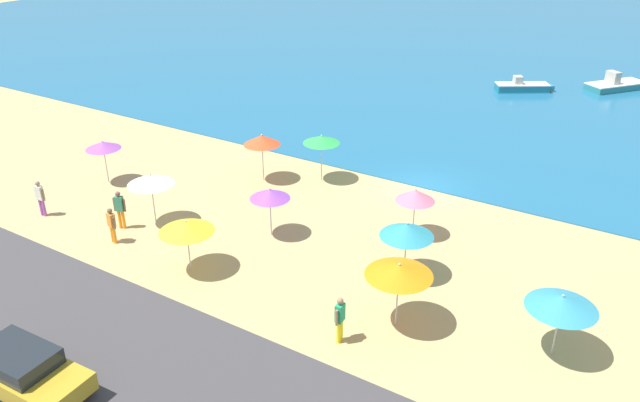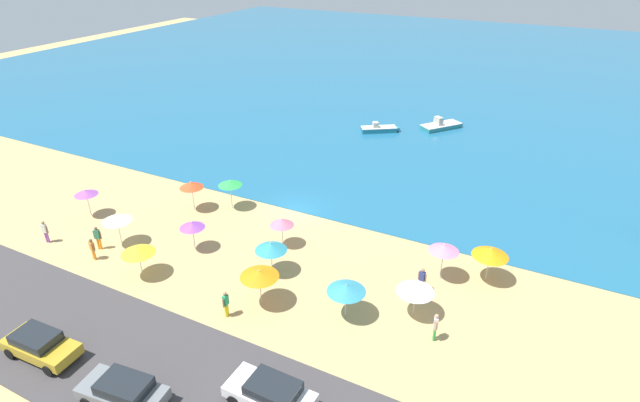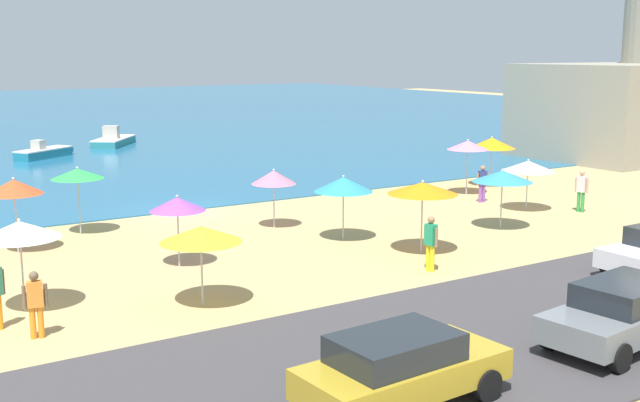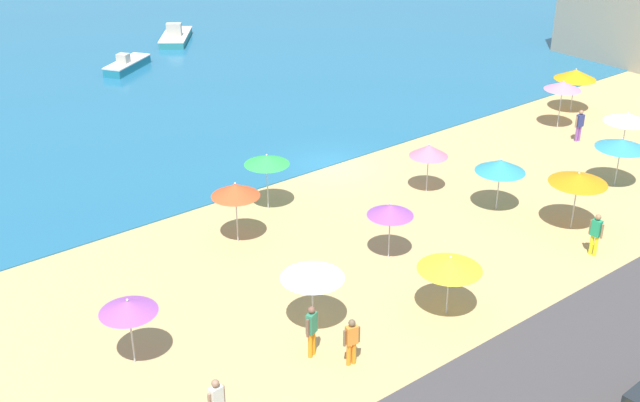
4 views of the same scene
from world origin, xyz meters
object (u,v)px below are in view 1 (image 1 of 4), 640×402
(beach_umbrella_4, at_px, (562,302))
(beach_umbrella_7, at_px, (399,270))
(beach_umbrella_0, at_px, (262,140))
(bather_5, at_px, (340,317))
(beach_umbrella_10, at_px, (415,195))
(skiff_nearshore, at_px, (522,87))
(skiff_offshore, at_px, (616,85))
(bather_1, at_px, (40,196))
(bather_4, at_px, (120,208))
(beach_umbrella_8, at_px, (407,230))
(bather_0, at_px, (112,224))
(beach_umbrella_1, at_px, (186,227))
(beach_umbrella_2, at_px, (103,145))
(parked_car_1, at_px, (23,370))
(beach_umbrella_6, at_px, (151,180))
(beach_umbrella_11, at_px, (270,194))
(beach_umbrella_9, at_px, (321,140))

(beach_umbrella_4, distance_m, beach_umbrella_7, 5.16)
(beach_umbrella_0, distance_m, bather_5, 13.74)
(beach_umbrella_7, height_order, beach_umbrella_10, beach_umbrella_7)
(skiff_nearshore, height_order, skiff_offshore, skiff_offshore)
(beach_umbrella_0, relative_size, beach_umbrella_10, 1.12)
(bather_1, bearing_deg, bather_4, 15.05)
(beach_umbrella_8, relative_size, beach_umbrella_10, 1.03)
(beach_umbrella_0, relative_size, bather_0, 1.57)
(bather_0, bearing_deg, beach_umbrella_8, 20.03)
(bather_1, bearing_deg, beach_umbrella_1, 0.72)
(beach_umbrella_2, height_order, beach_umbrella_4, beach_umbrella_2)
(beach_umbrella_7, bearing_deg, bather_0, -174.40)
(bather_4, xyz_separation_m, parked_car_1, (5.51, -8.67, -0.20))
(beach_umbrella_0, bearing_deg, bather_0, -99.84)
(skiff_offshore, bearing_deg, parked_car_1, -102.09)
(beach_umbrella_4, xyz_separation_m, beach_umbrella_6, (-17.52, -0.32, 0.15))
(beach_umbrella_10, relative_size, bather_0, 1.40)
(beach_umbrella_11, bearing_deg, beach_umbrella_9, 101.49)
(beach_umbrella_8, relative_size, beach_umbrella_11, 1.03)
(beach_umbrella_2, distance_m, beach_umbrella_7, 18.17)
(beach_umbrella_7, xyz_separation_m, bather_0, (-12.75, -1.25, -1.30))
(beach_umbrella_1, bearing_deg, beach_umbrella_0, 107.93)
(beach_umbrella_11, xyz_separation_m, skiff_nearshore, (3.02, 28.23, -1.60))
(beach_umbrella_6, height_order, bather_1, beach_umbrella_6)
(beach_umbrella_10, bearing_deg, bather_0, -145.23)
(beach_umbrella_11, distance_m, skiff_offshore, 33.83)
(beach_umbrella_0, height_order, beach_umbrella_8, beach_umbrella_0)
(beach_umbrella_10, xyz_separation_m, parked_car_1, (-5.80, -14.95, -1.13))
(bather_0, height_order, skiff_offshore, bather_0)
(skiff_nearshore, bearing_deg, beach_umbrella_6, -105.11)
(beach_umbrella_2, xyz_separation_m, beach_umbrella_9, (9.26, 6.11, 0.21))
(bather_5, bearing_deg, parked_car_1, -133.95)
(beach_umbrella_11, distance_m, bather_0, 6.83)
(beach_umbrella_9, relative_size, bather_1, 1.44)
(bather_4, bearing_deg, skiff_offshore, 67.18)
(beach_umbrella_9, bearing_deg, bather_1, -130.62)
(beach_umbrella_8, distance_m, skiff_nearshore, 28.33)
(beach_umbrella_9, distance_m, skiff_offshore, 28.38)
(beach_umbrella_11, xyz_separation_m, bather_1, (-10.09, -4.13, -1.01))
(beach_umbrella_9, distance_m, bather_0, 11.16)
(beach_umbrella_7, height_order, bather_4, beach_umbrella_7)
(bather_1, bearing_deg, parked_car_1, -38.34)
(parked_car_1, bearing_deg, skiff_nearshore, 84.93)
(beach_umbrella_0, height_order, skiff_offshore, beach_umbrella_0)
(skiff_offshore, bearing_deg, bather_5, -94.19)
(beach_umbrella_4, relative_size, bather_5, 1.34)
(beach_umbrella_10, relative_size, skiff_offshore, 0.46)
(beach_umbrella_0, height_order, parked_car_1, beach_umbrella_0)
(bather_1, distance_m, skiff_offshore, 41.37)
(beach_umbrella_4, xyz_separation_m, beach_umbrella_11, (-12.41, 1.57, -0.02))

